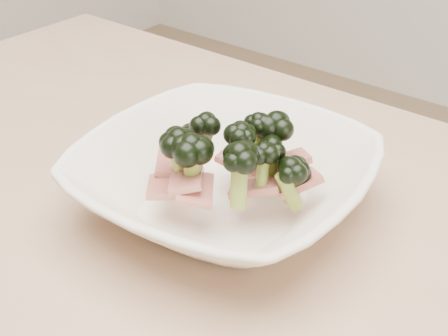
% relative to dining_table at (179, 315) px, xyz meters
% --- Properties ---
extents(dining_table, '(1.20, 0.80, 0.75)m').
position_rel_dining_table_xyz_m(dining_table, '(0.00, 0.00, 0.00)').
color(dining_table, tan).
rests_on(dining_table, ground).
extents(broccoli_dish, '(0.31, 0.31, 0.11)m').
position_rel_dining_table_xyz_m(broccoli_dish, '(0.00, 0.07, 0.14)').
color(broccoli_dish, silver).
rests_on(broccoli_dish, dining_table).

